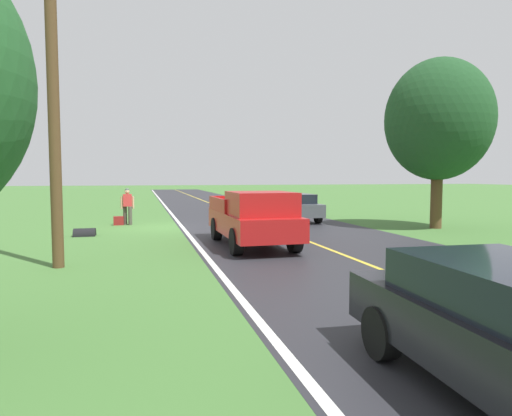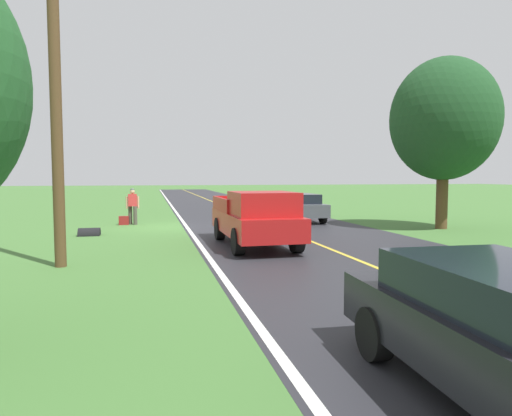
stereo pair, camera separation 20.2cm
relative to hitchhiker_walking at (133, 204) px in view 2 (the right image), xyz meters
name	(u,v)px [view 2 (the right image)]	position (x,y,z in m)	size (l,w,h in m)	color
ground_plane	(168,227)	(-1.59, 1.55, -0.98)	(200.00, 200.00, 0.00)	#427033
road_surface	(269,224)	(-6.35, 1.55, -0.98)	(8.21, 120.00, 0.00)	#28282D
lane_edge_line	(187,227)	(-2.43, 1.55, -0.98)	(0.16, 117.60, 0.00)	silver
lane_centre_line	(269,224)	(-6.35, 1.55, -0.98)	(0.14, 117.60, 0.00)	gold
hitchhiker_walking	(133,204)	(0.00, 0.00, 0.00)	(0.62, 0.51, 1.75)	#4C473D
suitcase_carried	(124,220)	(0.41, 0.11, -0.77)	(0.20, 0.46, 0.42)	maroon
pickup_truck_passing	(256,217)	(-4.20, 7.95, -0.01)	(2.15, 5.42, 1.82)	#B21919
tree_far_side_near	(444,120)	(-13.29, 4.92, 3.77)	(4.59, 4.59, 7.41)	brown
sedan_near_oncoming	(298,206)	(-8.22, 0.25, -0.23)	(1.95, 4.41, 1.41)	#4C5156
utility_pole_roadside	(56,97)	(1.40, 9.99, 3.29)	(0.28, 0.28, 8.54)	brown
drainage_culvert	(89,236)	(1.49, 3.80, -0.98)	(0.60, 0.60, 0.80)	black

